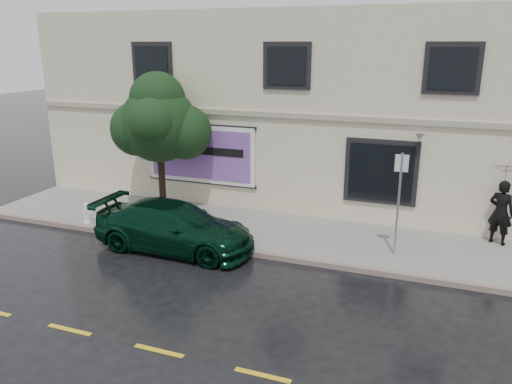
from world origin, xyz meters
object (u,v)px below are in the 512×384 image
(street_tree, at_px, (159,124))
(fire_hydrant, at_px, (87,213))
(pedestrian, at_px, (501,212))
(car, at_px, (174,227))

(street_tree, xyz_separation_m, fire_hydrant, (-1.65, -2.08, -2.74))
(pedestrian, bearing_deg, street_tree, 28.45)
(car, xyz_separation_m, fire_hydrant, (-3.63, 0.63, -0.21))
(pedestrian, height_order, fire_hydrant, pedestrian)
(car, relative_size, street_tree, 1.10)
(car, distance_m, street_tree, 4.20)
(fire_hydrant, bearing_deg, street_tree, 55.93)
(fire_hydrant, bearing_deg, pedestrian, 16.79)
(street_tree, bearing_deg, pedestrian, 3.75)
(street_tree, bearing_deg, fire_hydrant, -128.36)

